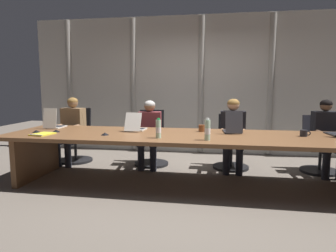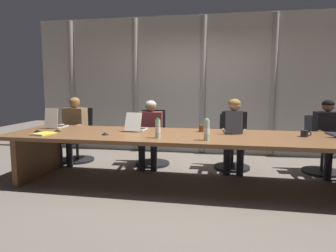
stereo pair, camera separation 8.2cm
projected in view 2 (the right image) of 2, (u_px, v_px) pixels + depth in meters
The scene contains 22 objects.
ground_plane at pixel (182, 185), 4.28m from camera, with size 13.95×13.95×0.00m, color #6B6056.
conference_table at pixel (183, 143), 4.20m from camera, with size 4.95×1.29×0.72m.
curtain_backdrop at pixel (199, 85), 6.29m from camera, with size 6.97×0.17×2.80m.
laptop_left_end at pixel (56, 124), 4.87m from camera, with size 0.22×0.39×0.32m.
laptop_left_mid at pixel (136, 127), 4.57m from camera, with size 0.25×0.42×0.28m.
laptop_center at pixel (233, 129), 4.32m from camera, with size 0.28×0.42×0.32m.
office_chair_left_end at pixel (78, 141), 5.69m from camera, with size 0.60×0.60×0.97m.
office_chair_left_mid at pixel (153, 144), 5.42m from camera, with size 0.60×0.61×0.96m.
office_chair_center at pixel (232, 148), 5.16m from camera, with size 0.60×0.60×0.90m.
office_chair_right_mid at pixel (321, 151), 4.90m from camera, with size 0.60×0.60×0.91m.
person_left_end at pixel (73, 126), 5.50m from camera, with size 0.43×0.57×1.18m.
person_left_mid at pixel (150, 129), 5.23m from camera, with size 0.44×0.57×1.14m.
person_center at pixel (234, 130), 4.97m from camera, with size 0.41×0.55×1.18m.
person_right_mid at pixel (329, 133), 4.70m from camera, with size 0.41×0.57×1.17m.
water_bottle_primary at pixel (207, 130), 3.73m from camera, with size 0.07×0.07×0.27m.
water_bottle_secondary at pixel (158, 129), 3.89m from camera, with size 0.07×0.07×0.26m.
coffee_mug_near at pixel (202, 128), 4.45m from camera, with size 0.14×0.09×0.10m.
coffee_mug_far at pixel (305, 134), 4.00m from camera, with size 0.14×0.09×0.09m.
conference_mic_left_side at pixel (37, 131), 4.42m from camera, with size 0.11×0.11×0.04m, color black.
conference_mic_middle at pixel (57, 130), 4.46m from camera, with size 0.11×0.11×0.04m, color black.
conference_mic_right_side at pixel (105, 134), 4.16m from camera, with size 0.11×0.11×0.04m, color black.
spiral_notepad at pixel (43, 134), 4.21m from camera, with size 0.27×0.34×0.03m.
Camera 2 is at (0.58, -4.10, 1.38)m, focal length 32.66 mm.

